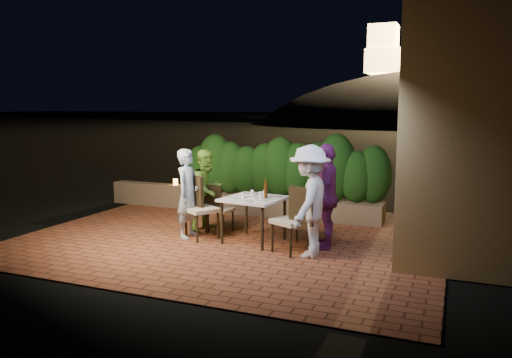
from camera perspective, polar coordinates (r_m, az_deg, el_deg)
The scene contains 32 objects.
ground at distance 8.42m, azimuth -3.75°, elevation -7.37°, with size 400.00×400.00×0.00m, color black.
terrace_floor at distance 8.87m, azimuth -2.32°, elevation -6.91°, with size 7.00×6.00×0.15m, color brown.
building_wall at distance 9.29m, azimuth 22.72°, elevation 9.20°, with size 1.60×5.00×5.00m, color olive.
window_pane at distance 8.82m, azimuth 17.47°, elevation 6.29°, with size 0.08×1.00×1.40m, color black.
window_frame at distance 8.82m, azimuth 17.40°, elevation 6.29°, with size 0.06×1.15×1.55m, color black.
planter at distance 10.36m, azimuth 2.81°, elevation -3.14°, with size 4.20×0.55×0.40m, color brown.
hedge at distance 10.24m, azimuth 2.84°, elevation 0.98°, with size 4.00×0.70×1.10m, color #153B10, non-canonical shape.
parapet at distance 11.68m, azimuth -11.22°, elevation -1.75°, with size 2.20×0.30×0.50m, color brown.
hill at distance 67.59m, azimuth 20.76°, elevation 2.40°, with size 52.00×40.00×22.00m, color black.
fortress at distance 67.81m, azimuth 21.40°, elevation 14.68°, with size 26.00×8.00×8.00m, color #FFCC7A, non-canonical shape.
dining_table at distance 8.35m, azimuth -0.26°, elevation -4.68°, with size 0.93×0.93×0.75m, color white, non-canonical shape.
plate_nw at distance 8.25m, azimuth -2.90°, elevation -2.15°, with size 0.22×0.22×0.01m, color white.
plate_sw at distance 8.60m, azimuth -1.11°, elevation -1.72°, with size 0.22×0.22×0.01m, color white.
plate_ne at distance 8.00m, azimuth 0.55°, elevation -2.47°, with size 0.20×0.20×0.01m, color white.
plate_se at distance 8.34m, azimuth 2.18°, elevation -2.03°, with size 0.20×0.20×0.01m, color white.
plate_centre at distance 8.29m, azimuth -0.40°, elevation -2.09°, with size 0.22×0.22×0.01m, color white.
plate_front at distance 7.94m, azimuth -1.12°, elevation -2.56°, with size 0.20×0.20×0.01m, color white.
glass_nw at distance 8.24m, azimuth -1.46°, elevation -1.84°, with size 0.06×0.06×0.10m, color silver.
glass_sw at distance 8.48m, azimuth -0.43°, elevation -1.57°, with size 0.06×0.06×0.10m, color silver.
glass_ne at distance 8.12m, azimuth 0.59°, elevation -1.97°, with size 0.06×0.06×0.11m, color silver.
glass_se at distance 8.33m, azimuth 1.03°, elevation -1.67°, with size 0.07×0.07×0.12m, color silver.
beer_bottle at distance 8.22m, azimuth 1.12°, elevation -1.09°, with size 0.06×0.06×0.32m, color #45240B, non-canonical shape.
bowl at distance 8.55m, azimuth 0.55°, elevation -1.68°, with size 0.16×0.16×0.04m, color white.
chair_left_front at distance 8.59m, azimuth -6.23°, elevation -3.31°, with size 0.49×0.49×1.06m, color black, non-canonical shape.
chair_left_back at distance 9.02m, azimuth -4.08°, elevation -3.43°, with size 0.39×0.39×0.85m, color black, non-canonical shape.
chair_right_front at distance 7.71m, azimuth 4.00°, elevation -4.63°, with size 0.49×0.49×1.05m, color black, non-canonical shape.
chair_right_back at distance 8.14m, azimuth 5.59°, elevation -4.31°, with size 0.44×0.44×0.96m, color black, non-canonical shape.
diner_blue at distance 8.66m, azimuth -7.76°, elevation -1.63°, with size 0.56×0.37×1.54m, color #A2BED0.
diner_green at distance 9.18m, azimuth -5.59°, elevation -1.22°, with size 0.72×0.56×1.48m, color #81C23C.
diner_white at distance 7.50m, azimuth 6.14°, elevation -2.55°, with size 1.09×0.63×1.69m, color white.
diner_purple at distance 7.98m, azimuth 8.03°, elevation -1.97°, with size 0.98×0.41×1.68m, color #70256A.
parapet_lamp at distance 11.36m, azimuth -9.18°, elevation -0.33°, with size 0.10×0.10×0.14m, color orange.
Camera 1 is at (3.56, -7.29, 2.24)m, focal length 35.00 mm.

